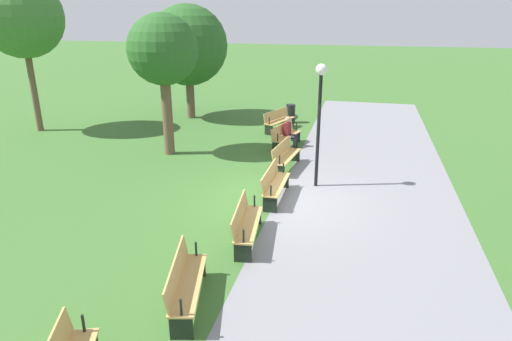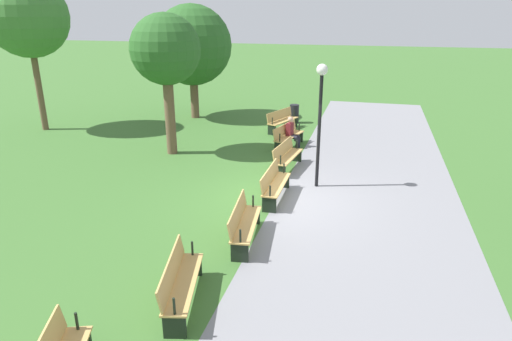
% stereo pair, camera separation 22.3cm
% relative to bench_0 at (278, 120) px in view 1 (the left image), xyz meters
% --- Properties ---
extents(ground_plane, '(120.00, 120.00, 0.00)m').
position_rel_bench_0_xyz_m(ground_plane, '(7.46, 1.40, -0.48)').
color(ground_plane, '#3D6B2D').
extents(path_paving, '(29.73, 4.99, 0.01)m').
position_rel_bench_0_xyz_m(path_paving, '(7.46, 3.90, -0.48)').
color(path_paving, gray).
rests_on(path_paving, ground).
extents(bench_0, '(1.96, 1.11, 0.89)m').
position_rel_bench_0_xyz_m(bench_0, '(0.00, 0.00, 0.00)').
color(bench_0, tan).
rests_on(bench_0, ground).
extents(bench_1, '(1.98, 0.91, 0.89)m').
position_rel_bench_0_xyz_m(bench_1, '(2.43, 0.74, 0.00)').
color(bench_1, tan).
rests_on(bench_1, ground).
extents(bench_2, '(1.96, 0.70, 0.89)m').
position_rel_bench_0_xyz_m(bench_2, '(4.93, 1.18, 0.00)').
color(bench_2, tan).
rests_on(bench_2, ground).
extents(bench_3, '(1.92, 0.47, 0.89)m').
position_rel_bench_0_xyz_m(bench_3, '(7.46, 1.33, 0.00)').
color(bench_3, tan).
rests_on(bench_3, ground).
extents(bench_4, '(1.96, 0.70, 0.89)m').
position_rel_bench_0_xyz_m(bench_4, '(10.00, 1.18, 0.00)').
color(bench_4, tan).
rests_on(bench_4, ground).
extents(bench_5, '(1.98, 0.91, 0.89)m').
position_rel_bench_0_xyz_m(bench_5, '(12.50, 0.74, 0.00)').
color(bench_5, tan).
rests_on(bench_5, ground).
extents(person_seated, '(0.42, 0.57, 1.20)m').
position_rel_bench_0_xyz_m(person_seated, '(2.40, 0.89, 0.16)').
color(person_seated, maroon).
rests_on(person_seated, ground).
extents(tree_1, '(2.44, 2.44, 4.96)m').
position_rel_bench_0_xyz_m(tree_1, '(4.27, -3.26, 3.20)').
color(tree_1, brown).
rests_on(tree_1, ground).
extents(tree_2, '(3.32, 3.32, 6.43)m').
position_rel_bench_0_xyz_m(tree_2, '(2.52, -10.22, 4.27)').
color(tree_2, brown).
rests_on(tree_2, ground).
extents(tree_3, '(3.73, 3.73, 5.33)m').
position_rel_bench_0_xyz_m(tree_3, '(-1.40, -4.66, 2.97)').
color(tree_3, brown).
rests_on(tree_3, ground).
extents(lamp_post, '(0.32, 0.32, 3.62)m').
position_rel_bench_0_xyz_m(lamp_post, '(6.20, 2.36, 2.08)').
color(lamp_post, black).
rests_on(lamp_post, ground).
extents(trash_bin, '(0.43, 0.43, 0.87)m').
position_rel_bench_0_xyz_m(trash_bin, '(-1.53, 0.28, -0.05)').
color(trash_bin, black).
rests_on(trash_bin, ground).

